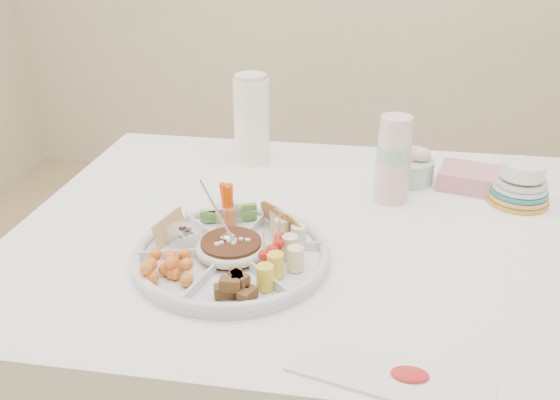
% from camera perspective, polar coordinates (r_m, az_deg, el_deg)
% --- Properties ---
extents(dining_table, '(1.52, 1.02, 0.76)m').
position_cam_1_polar(dining_table, '(1.52, 7.43, -15.52)').
color(dining_table, white).
rests_on(dining_table, floor).
extents(party_tray, '(0.47, 0.47, 0.04)m').
position_cam_1_polar(party_tray, '(1.17, -4.70, -4.94)').
color(party_tray, white).
rests_on(party_tray, dining_table).
extents(bean_dip, '(0.15, 0.15, 0.04)m').
position_cam_1_polar(bean_dip, '(1.16, -4.71, -4.63)').
color(bean_dip, black).
rests_on(bean_dip, party_tray).
extents(tortillas, '(0.11, 0.11, 0.05)m').
position_cam_1_polar(tortillas, '(1.22, 0.43, -2.22)').
color(tortillas, '#BC8033').
rests_on(tortillas, party_tray).
extents(carrot_cucumber, '(0.14, 0.14, 0.10)m').
position_cam_1_polar(carrot_cucumber, '(1.26, -5.02, -0.30)').
color(carrot_cucumber, '#E94F00').
rests_on(carrot_cucumber, party_tray).
extents(pita_raisins, '(0.12, 0.12, 0.05)m').
position_cam_1_polar(pita_raisins, '(1.21, -10.18, -2.76)').
color(pita_raisins, tan).
rests_on(pita_raisins, party_tray).
extents(cherries, '(0.14, 0.14, 0.04)m').
position_cam_1_polar(cherries, '(1.11, -10.45, -6.34)').
color(cherries, orange).
rests_on(cherries, party_tray).
extents(granola_chunks, '(0.12, 0.12, 0.04)m').
position_cam_1_polar(granola_chunks, '(1.05, -4.43, -7.94)').
color(granola_chunks, brown).
rests_on(granola_chunks, party_tray).
extents(banana_tomato, '(0.13, 0.13, 0.08)m').
position_cam_1_polar(banana_tomato, '(1.10, 1.27, -4.71)').
color(banana_tomato, '#FFF784').
rests_on(banana_tomato, party_tray).
extents(cup_stack, '(0.11, 0.11, 0.22)m').
position_cam_1_polar(cup_stack, '(1.40, 10.88, 4.23)').
color(cup_stack, '#AABA9E').
rests_on(cup_stack, dining_table).
extents(thermos, '(0.11, 0.11, 0.25)m').
position_cam_1_polar(thermos, '(1.60, -2.75, 7.87)').
color(thermos, white).
rests_on(thermos, dining_table).
extents(flower_bowl, '(0.15, 0.15, 0.09)m').
position_cam_1_polar(flower_bowl, '(1.53, 12.43, 3.29)').
color(flower_bowl, '#A0CEB9').
rests_on(flower_bowl, dining_table).
extents(napkin_stack, '(0.16, 0.15, 0.05)m').
position_cam_1_polar(napkin_stack, '(1.55, 17.71, 2.03)').
color(napkin_stack, '#CE818F').
rests_on(napkin_stack, dining_table).
extents(plate_stack, '(0.16, 0.16, 0.09)m').
position_cam_1_polar(plate_stack, '(1.49, 22.10, 1.34)').
color(plate_stack, gold).
rests_on(plate_stack, dining_table).
extents(placemat, '(0.31, 0.17, 0.01)m').
position_cam_1_polar(placemat, '(0.93, 10.43, -16.25)').
color(placemat, white).
rests_on(placemat, dining_table).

